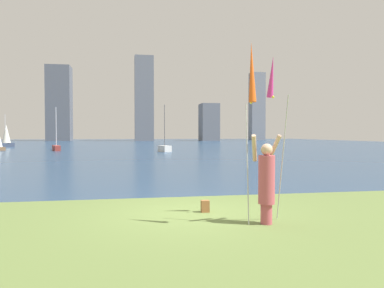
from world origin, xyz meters
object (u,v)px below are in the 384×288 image
Objects in this scene: kite_flag_right at (272,82)px; bag at (205,206)px; person at (266,180)px; sailboat_5 at (6,137)px; sailboat_2 at (165,148)px; kite_flag_left at (252,76)px; sailboat_1 at (56,147)px.

kite_flag_right is 12.72× the size of bag.
person is 0.41× the size of sailboat_5.
kite_flag_left is at bearing -92.39° from sailboat_2.
kite_flag_left is 13.08× the size of bag.
sailboat_1 is (-11.59, 35.87, -2.82)m from kite_flag_right.
sailboat_5 is (-20.05, 49.18, -1.65)m from kite_flag_left.
sailboat_5 is (-9.27, 12.45, 1.14)m from sailboat_1.
sailboat_2 reaches higher than kite_flag_right.
kite_flag_left is at bearing -66.79° from bag.
kite_flag_right is at bearing 63.50° from person.
sailboat_1 is at bearing 106.04° from bag.
sailboat_5 is (-19.39, 47.64, 1.37)m from bag.
bag is (-0.66, 1.54, -3.02)m from kite_flag_left.
bag is (-1.07, 1.38, -0.81)m from person.
kite_flag_right is 52.66m from sailboat_5.
bag is at bearing 155.03° from kite_flag_right.
kite_flag_left is at bearing -67.82° from sailboat_5.
kite_flag_right is at bearing -66.65° from sailboat_5.
sailboat_5 reaches higher than bag.
sailboat_1 is at bearing 110.97° from person.
kite_flag_right is 31.03m from sailboat_2.
sailboat_1 is at bearing -53.33° from sailboat_5.
sailboat_1 is 15.57m from sailboat_5.
sailboat_1 is at bearing 157.66° from sailboat_2.
bag is (-1.47, 0.69, -3.05)m from kite_flag_right.
kite_flag_left is 53.14m from sailboat_5.
person is 1.92m from bag.
sailboat_5 is at bearing 112.18° from kite_flag_left.
sailboat_2 is at bearing 87.61° from kite_flag_left.
kite_flag_right is at bearing -72.09° from sailboat_1.
person is 2.38m from kite_flag_right.
kite_flag_right reaches higher than bag.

